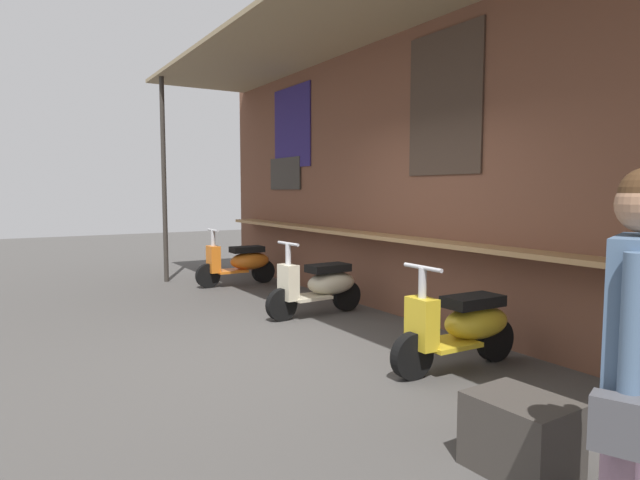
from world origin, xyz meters
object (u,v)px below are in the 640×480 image
Objects in this scene: scooter_orange at (241,262)px; scooter_yellow at (463,326)px; shopper_with_handbag at (639,336)px; scooter_cream at (321,285)px; merchandise_crate at (521,435)px.

scooter_yellow is (5.10, -0.00, 0.00)m from scooter_orange.
scooter_yellow is 2.79m from shopper_with_handbag.
scooter_yellow is at bearing 86.91° from scooter_cream.
merchandise_crate is (3.96, -1.07, -0.17)m from scooter_cream.
shopper_with_handbag is (4.78, -1.43, 0.64)m from scooter_cream.
scooter_yellow is at bearing 90.38° from scooter_orange.
shopper_with_handbag is (7.40, -1.43, 0.64)m from scooter_orange.
merchandise_crate is (-0.81, 0.36, -0.81)m from shopper_with_handbag.
scooter_cream is 0.83× the size of shopper_with_handbag.
scooter_cream is at bearing 90.38° from scooter_orange.
merchandise_crate is at bearing 71.81° from scooter_cream.
shopper_with_handbag is at bearing 59.02° from scooter_yellow.
scooter_yellow is at bearing 144.31° from merchandise_crate.
scooter_yellow is at bearing 125.71° from shopper_with_handbag.
scooter_cream is 2.55× the size of merchandise_crate.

